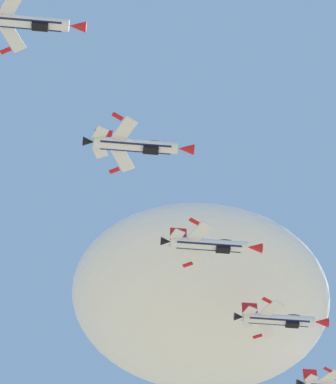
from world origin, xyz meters
TOP-DOWN VIEW (x-y plane):
  - cloud_near_formation at (36.39, 91.44)m, footprint 51.11×44.59m
  - fighter_jet_left_wing at (45.25, 76.21)m, footprint 15.93×10.44m
  - fighter_jet_right_wing at (29.56, 63.64)m, footprint 15.93×10.46m
  - fighter_jet_left_outer at (14.57, 48.86)m, footprint 15.93×10.50m
  - fighter_jet_right_outer at (-3.93, 36.30)m, footprint 15.93×10.45m

SIDE VIEW (x-z plane):
  - fighter_jet_left_outer at x=14.57m, z-range 97.56..101.95m
  - fighter_jet_right_wing at x=29.56m, z-range 98.16..102.55m
  - fighter_jet_left_wing at x=45.25m, z-range 98.79..103.17m
  - fighter_jet_right_outer at x=-3.93m, z-range 102.11..106.50m
  - cloud_near_formation at x=36.39m, z-range 110.22..130.46m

